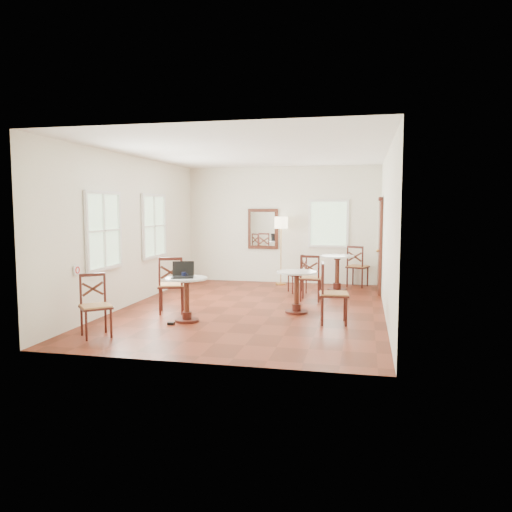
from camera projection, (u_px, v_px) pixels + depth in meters
The scene contains 17 objects.
ground at pixel (253, 308), 9.75m from camera, with size 7.00×7.00×0.00m, color maroon.
room_shell at pixel (253, 211), 9.84m from camera, with size 5.02×7.02×3.01m.
cafe_table_near at pixel (187, 294), 8.60m from camera, with size 0.73×0.73×0.77m.
cafe_table_mid at pixel (297, 287), 9.29m from camera, with size 0.74×0.74×0.79m.
cafe_table_back at pixel (337, 269), 11.77m from camera, with size 0.79×0.79×0.84m.
chair_near_a at pixel (171, 285), 9.28m from camera, with size 0.62×0.62×1.06m.
chair_near_b at pixel (95, 306), 7.60m from camera, with size 0.62×0.62×0.96m.
chair_mid_a at pixel (310, 278), 10.50m from camera, with size 0.45×0.45×0.98m.
chair_mid_b at pixel (332, 293), 8.45m from camera, with size 0.53×0.53×1.04m.
chair_back_a at pixel (357, 266), 12.35m from camera, with size 0.60×0.60×1.02m.
chair_back_b at pixel (298, 274), 11.54m from camera, with size 0.53×0.53×0.87m.
floor_lamp at pixel (281, 227), 12.66m from camera, with size 0.34×0.34×1.73m.
laptop at pixel (183, 273), 8.60m from camera, with size 0.44×0.40×0.27m.
mouse at pixel (187, 275), 8.72m from camera, with size 0.11×0.07×0.04m, color black.
navy_mug at pixel (184, 275), 8.60m from camera, with size 0.11×0.08×0.09m.
water_glass at pixel (184, 273), 8.72m from camera, with size 0.06×0.06×0.10m, color white.
power_adapter at pixel (171, 324), 8.39m from camera, with size 0.11×0.07×0.05m, color black.
Camera 1 is at (2.10, -9.37, 1.98)m, focal length 35.08 mm.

